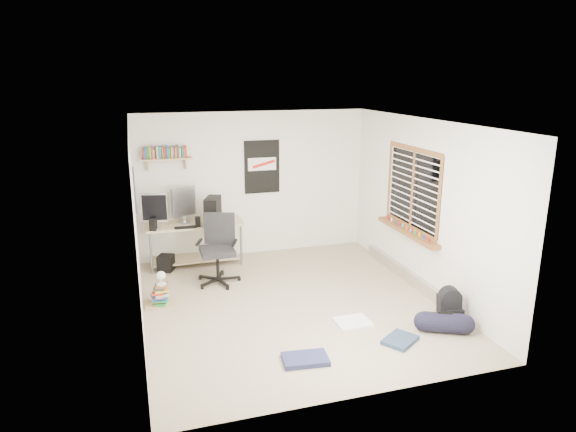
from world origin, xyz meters
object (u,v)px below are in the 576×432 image
object	(u,v)px
desk	(195,243)
duffel_bag	(444,322)
book_stack	(161,294)
office_chair	(217,252)
backpack	(449,309)

from	to	relation	value
desk	duffel_bag	world-z (taller)	desk
book_stack	duffel_bag	bearing A→B (deg)	-29.40
office_chair	backpack	world-z (taller)	office_chair
desk	backpack	size ratio (longest dim) A/B	4.22
office_chair	backpack	size ratio (longest dim) A/B	2.84
office_chair	book_stack	size ratio (longest dim) A/B	2.44
backpack	book_stack	world-z (taller)	backpack
office_chair	book_stack	distance (m)	1.09
duffel_bag	desk	bearing A→B (deg)	154.35
duffel_bag	book_stack	bearing A→B (deg)	176.54
office_chair	backpack	distance (m)	3.42
desk	book_stack	bearing A→B (deg)	-111.37
book_stack	desk	bearing A→B (deg)	65.60
desk	book_stack	xyz separation A→B (m)	(-0.67, -1.47, -0.21)
office_chair	book_stack	world-z (taller)	office_chair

